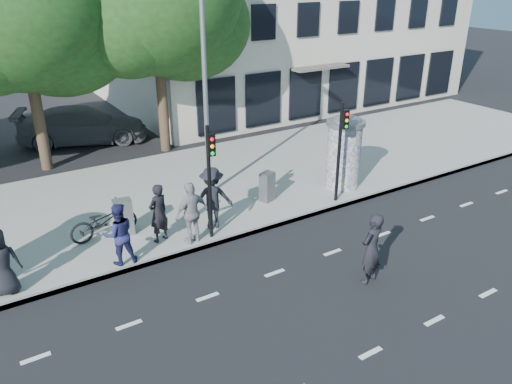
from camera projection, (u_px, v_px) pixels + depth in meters
ground at (307, 300)px, 12.19m from camera, size 120.00×120.00×0.00m
sidewalk at (180, 192)px, 17.96m from camera, size 40.00×8.00×0.15m
curb at (234, 237)px, 14.91m from camera, size 40.00×0.10×0.16m
lane_dash_near at (371, 353)px, 10.49m from camera, size 32.00×0.12×0.01m
lane_dash_far at (275, 273)px, 13.27m from camera, size 32.00×0.12×0.01m
ad_column_right at (344, 150)px, 17.74m from camera, size 1.36×1.36×2.65m
traffic_pole_near at (210, 172)px, 13.93m from camera, size 0.22×0.31×3.40m
traffic_pole_far at (341, 143)px, 16.27m from camera, size 0.22×0.31×3.40m
street_lamp at (205, 60)px, 15.77m from camera, size 0.25×0.93×8.00m
tree_near_left at (19, 11)px, 17.85m from camera, size 6.80×6.80×8.97m
tree_center at (155, 0)px, 19.88m from camera, size 7.00×7.00×9.30m
ped_a at (1, 262)px, 11.87m from camera, size 0.95×0.73×1.73m
ped_b at (158, 213)px, 14.23m from camera, size 0.75×0.61×1.77m
ped_c at (119, 234)px, 13.14m from camera, size 0.90×0.74×1.73m
ped_d at (212, 198)px, 14.98m from camera, size 1.43×1.14×1.94m
ped_e at (192, 213)px, 14.15m from camera, size 1.19×0.82×1.86m
man_road at (372, 249)px, 12.55m from camera, size 0.80×0.62×1.93m
bicycle at (104, 221)px, 14.56m from camera, size 0.80×2.03×1.05m
cabinet_left at (124, 217)px, 14.73m from camera, size 0.58×0.46×1.11m
cabinet_right at (267, 187)px, 16.92m from camera, size 0.58×0.50×1.02m
car_right at (83, 125)px, 23.11m from camera, size 4.12×6.20×1.67m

